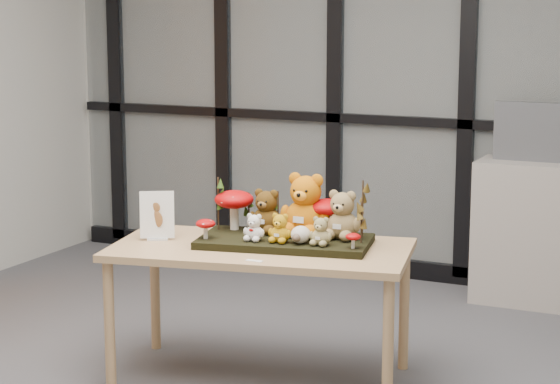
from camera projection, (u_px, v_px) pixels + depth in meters
The scene contains 24 objects.
room_shell at pixel (215, 31), 4.30m from camera, with size 5.00×5.00×5.00m.
glass_partition at pixel (400, 64), 6.55m from camera, with size 4.90×0.06×2.78m.
display_table at pixel (261, 260), 4.83m from camera, with size 1.52×0.97×0.66m.
diorama_tray at pixel (285, 241), 4.84m from camera, with size 0.81×0.41×0.04m, color black.
bear_pooh_yellow at pixel (306, 201), 4.86m from camera, with size 0.25×0.23×0.33m, color #CD6A09, non-canonical shape.
bear_brown_medium at pixel (266, 209), 4.93m from camera, with size 0.18×0.16×0.24m, color #482E0C, non-canonical shape.
bear_tan_back at pixel (342, 212), 4.80m from camera, with size 0.20×0.18×0.26m, color olive, non-canonical shape.
bear_small_yellow at pixel (280, 226), 4.73m from camera, with size 0.12×0.11×0.15m, color #C38B10, non-canonical shape.
bear_white_bow at pixel (254, 226), 4.76m from camera, with size 0.11×0.10×0.14m, color white, non-canonical shape.
bear_beige_small at pixel (321, 230), 4.67m from camera, with size 0.11×0.10×0.15m, color #998C57, non-canonical shape.
plush_cream_hedgehog at pixel (301, 234), 4.71m from camera, with size 0.07×0.06×0.09m, color beige, non-canonical shape.
mushroom_back_left at pixel (234, 208), 5.00m from camera, with size 0.19×0.19×0.22m, color #A10506, non-canonical shape.
mushroom_back_right at pixel (327, 215), 4.87m from camera, with size 0.18×0.18×0.20m, color #A10506, non-canonical shape.
mushroom_front_left at pixel (206, 228), 4.81m from camera, with size 0.09×0.09×0.10m, color #A10506, non-canonical shape.
mushroom_front_right at pixel (353, 240), 4.62m from camera, with size 0.07×0.07×0.08m, color #A10506, non-canonical shape.
sprig_green_far_left at pixel (218, 203), 4.99m from camera, with size 0.05×0.05×0.26m, color #1A330B, non-canonical shape.
sprig_green_mid_left at pixel (249, 211), 5.01m from camera, with size 0.05×0.05×0.18m, color #1A330B, non-canonical shape.
sprig_dry_far_right at pixel (363, 209), 4.81m from camera, with size 0.05×0.05×0.28m, color brown, non-canonical shape.
sprig_dry_mid_right at pixel (361, 222), 4.71m from camera, with size 0.05×0.05×0.20m, color brown, non-canonical shape.
sprig_green_centre at pixel (278, 211), 4.98m from camera, with size 0.05×0.05×0.20m, color #1A330B, non-canonical shape.
sign_holder at pixel (157, 218), 4.93m from camera, with size 0.16×0.11×0.24m.
label_card at pixel (254, 261), 4.53m from camera, with size 0.08×0.03×0.00m, color white.
cabinet at pixel (531, 233), 6.13m from camera, with size 0.65×0.38×0.87m, color #9D948C.
monitor at pixel (536, 132), 6.04m from camera, with size 0.50×0.05×0.35m.
Camera 1 is at (2.10, -3.83, 1.78)m, focal length 65.00 mm.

